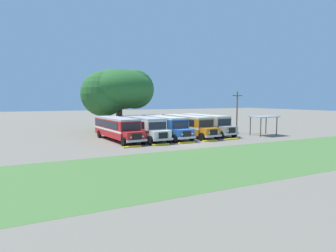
# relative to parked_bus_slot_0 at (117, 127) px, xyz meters

# --- Properties ---
(ground_plane) EXTENTS (220.00, 220.00, 0.00)m
(ground_plane) POSITION_rel_parked_bus_slot_0_xyz_m (6.48, -6.20, -1.58)
(ground_plane) COLOR slate
(foreground_grass_strip) EXTENTS (80.00, 11.97, 0.01)m
(foreground_grass_strip) POSITION_rel_parked_bus_slot_0_xyz_m (6.48, -15.71, -1.58)
(foreground_grass_strip) COLOR #4C7538
(foreground_grass_strip) RESTS_ON ground_plane
(parked_bus_slot_0) EXTENTS (3.55, 10.97, 2.82)m
(parked_bus_slot_0) POSITION_rel_parked_bus_slot_0_xyz_m (0.00, 0.00, 0.00)
(parked_bus_slot_0) COLOR red
(parked_bus_slot_0) RESTS_ON ground_plane
(parked_bus_slot_1) EXTENTS (3.01, 10.88, 2.82)m
(parked_bus_slot_1) POSITION_rel_parked_bus_slot_0_xyz_m (3.29, -0.33, 0.00)
(parked_bus_slot_1) COLOR silver
(parked_bus_slot_1) RESTS_ON ground_plane
(parked_bus_slot_2) EXTENTS (3.19, 10.91, 2.82)m
(parked_bus_slot_2) POSITION_rel_parked_bus_slot_0_xyz_m (6.26, -0.26, 0.00)
(parked_bus_slot_2) COLOR #23519E
(parked_bus_slot_2) RESTS_ON ground_plane
(parked_bus_slot_3) EXTENTS (3.35, 10.94, 2.82)m
(parked_bus_slot_3) POSITION_rel_parked_bus_slot_0_xyz_m (9.88, -0.31, 0.00)
(parked_bus_slot_3) COLOR orange
(parked_bus_slot_3) RESTS_ON ground_plane
(parked_bus_slot_4) EXTENTS (3.49, 10.96, 2.82)m
(parked_bus_slot_4) POSITION_rel_parked_bus_slot_0_xyz_m (13.19, 0.37, 0.00)
(parked_bus_slot_4) COLOR #9E9993
(parked_bus_slot_4) RESTS_ON ground_plane
(curb_wheelstop_0) EXTENTS (2.00, 0.36, 0.15)m
(curb_wheelstop_0) POSITION_rel_parked_bus_slot_0_xyz_m (-0.15, -6.03, -1.51)
(curb_wheelstop_0) COLOR yellow
(curb_wheelstop_0) RESTS_ON ground_plane
(curb_wheelstop_1) EXTENTS (2.00, 0.36, 0.15)m
(curb_wheelstop_1) POSITION_rel_parked_bus_slot_0_xyz_m (3.17, -6.03, -1.51)
(curb_wheelstop_1) COLOR yellow
(curb_wheelstop_1) RESTS_ON ground_plane
(curb_wheelstop_2) EXTENTS (2.00, 0.36, 0.15)m
(curb_wheelstop_2) POSITION_rel_parked_bus_slot_0_xyz_m (6.48, -6.03, -1.51)
(curb_wheelstop_2) COLOR yellow
(curb_wheelstop_2) RESTS_ON ground_plane
(curb_wheelstop_3) EXTENTS (2.00, 0.36, 0.15)m
(curb_wheelstop_3) POSITION_rel_parked_bus_slot_0_xyz_m (9.79, -6.03, -1.51)
(curb_wheelstop_3) COLOR yellow
(curb_wheelstop_3) RESTS_ON ground_plane
(curb_wheelstop_4) EXTENTS (2.00, 0.36, 0.15)m
(curb_wheelstop_4) POSITION_rel_parked_bus_slot_0_xyz_m (13.10, -6.03, -1.51)
(curb_wheelstop_4) COLOR yellow
(curb_wheelstop_4) RESTS_ON ground_plane
(broad_shade_tree) EXTENTS (12.47, 11.30, 10.18)m
(broad_shade_tree) POSITION_rel_parked_bus_slot_0_xyz_m (3.20, 10.11, 5.01)
(broad_shade_tree) COLOR brown
(broad_shade_tree) RESTS_ON ground_plane
(utility_pole) EXTENTS (1.80, 0.20, 6.24)m
(utility_pole) POSITION_rel_parked_bus_slot_0_xyz_m (18.13, -0.95, 1.78)
(utility_pole) COLOR brown
(utility_pole) RESTS_ON ground_plane
(waiting_shelter) EXTENTS (3.60, 2.60, 2.72)m
(waiting_shelter) POSITION_rel_parked_bus_slot_0_xyz_m (19.85, -4.60, 0.87)
(waiting_shelter) COLOR brown
(waiting_shelter) RESTS_ON ground_plane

